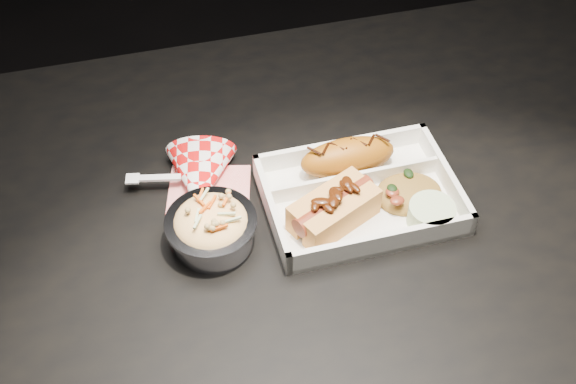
# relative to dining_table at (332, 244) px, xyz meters

# --- Properties ---
(dining_table) EXTENTS (1.20, 0.80, 0.75)m
(dining_table) POSITION_rel_dining_table_xyz_m (0.00, 0.00, 0.00)
(dining_table) COLOR black
(dining_table) RESTS_ON ground
(food_tray) EXTENTS (0.25, 0.18, 0.04)m
(food_tray) POSITION_rel_dining_table_xyz_m (0.03, -0.01, 0.10)
(food_tray) COLOR silver
(food_tray) RESTS_ON dining_table
(fried_pastry) EXTENTS (0.13, 0.05, 0.05)m
(fried_pastry) POSITION_rel_dining_table_xyz_m (0.03, 0.05, 0.12)
(fried_pastry) COLOR #A55A10
(fried_pastry) RESTS_ON food_tray
(hotdog) EXTENTS (0.13, 0.10, 0.06)m
(hotdog) POSITION_rel_dining_table_xyz_m (-0.01, -0.04, 0.12)
(hotdog) COLOR #E49D4E
(hotdog) RESTS_ON food_tray
(fried_rice_mound) EXTENTS (0.09, 0.08, 0.03)m
(fried_rice_mound) POSITION_rel_dining_table_xyz_m (0.10, -0.02, 0.11)
(fried_rice_mound) COLOR olive
(fried_rice_mound) RESTS_ON food_tray
(cupcake_liner) EXTENTS (0.06, 0.06, 0.03)m
(cupcake_liner) POSITION_rel_dining_table_xyz_m (0.11, -0.07, 0.11)
(cupcake_liner) COLOR #B8CF9C
(cupcake_liner) RESTS_ON food_tray
(foil_coleslaw_cup) EXTENTS (0.12, 0.12, 0.07)m
(foil_coleslaw_cup) POSITION_rel_dining_table_xyz_m (-0.17, -0.03, 0.12)
(foil_coleslaw_cup) COLOR silver
(foil_coleslaw_cup) RESTS_ON dining_table
(napkin_fork) EXTENTS (0.17, 0.13, 0.10)m
(napkin_fork) POSITION_rel_dining_table_xyz_m (-0.17, 0.07, 0.11)
(napkin_fork) COLOR red
(napkin_fork) RESTS_ON dining_table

